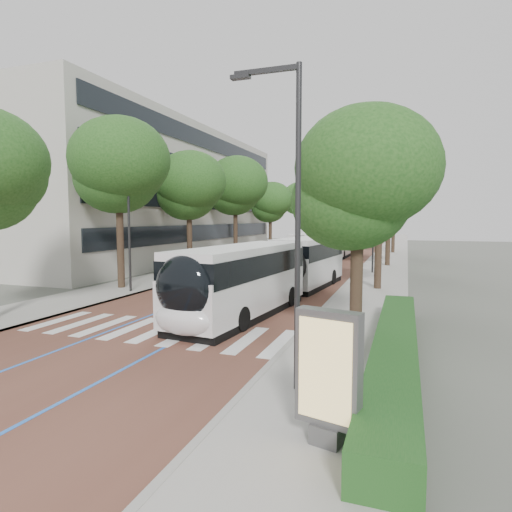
% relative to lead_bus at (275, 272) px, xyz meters
% --- Properties ---
extents(ground, '(160.00, 160.00, 0.00)m').
position_rel_lead_bus_xyz_m(ground, '(-2.81, -8.27, -1.63)').
color(ground, '#51544C').
rests_on(ground, ground).
extents(road, '(11.00, 140.00, 0.02)m').
position_rel_lead_bus_xyz_m(road, '(-2.81, 31.73, -1.62)').
color(road, brown).
rests_on(road, ground).
extents(sidewalk_left, '(4.00, 140.00, 0.12)m').
position_rel_lead_bus_xyz_m(sidewalk_left, '(-10.31, 31.73, -1.57)').
color(sidewalk_left, '#9A9691').
rests_on(sidewalk_left, ground).
extents(sidewalk_right, '(4.00, 140.00, 0.12)m').
position_rel_lead_bus_xyz_m(sidewalk_right, '(4.69, 31.73, -1.57)').
color(sidewalk_right, '#9A9691').
rests_on(sidewalk_right, ground).
extents(kerb_left, '(0.20, 140.00, 0.14)m').
position_rel_lead_bus_xyz_m(kerb_left, '(-8.41, 31.73, -1.57)').
color(kerb_left, gray).
rests_on(kerb_left, ground).
extents(kerb_right, '(0.20, 140.00, 0.14)m').
position_rel_lead_bus_xyz_m(kerb_right, '(2.79, 31.73, -1.57)').
color(kerb_right, gray).
rests_on(kerb_right, ground).
extents(zebra_crossing, '(10.55, 3.60, 0.01)m').
position_rel_lead_bus_xyz_m(zebra_crossing, '(-2.61, -7.27, -1.60)').
color(zebra_crossing, silver).
rests_on(zebra_crossing, ground).
extents(lane_line_left, '(0.12, 126.00, 0.01)m').
position_rel_lead_bus_xyz_m(lane_line_left, '(-4.41, 31.73, -1.60)').
color(lane_line_left, blue).
rests_on(lane_line_left, road).
extents(lane_line_right, '(0.12, 126.00, 0.01)m').
position_rel_lead_bus_xyz_m(lane_line_right, '(-1.21, 31.73, -1.60)').
color(lane_line_right, blue).
rests_on(lane_line_right, road).
extents(office_building, '(18.11, 40.00, 14.00)m').
position_rel_lead_bus_xyz_m(office_building, '(-22.28, 19.73, 5.37)').
color(office_building, '#BAB7AC').
rests_on(office_building, ground).
extents(hedge, '(1.20, 14.00, 0.80)m').
position_rel_lead_bus_xyz_m(hedge, '(6.29, -8.27, -1.11)').
color(hedge, '#194718').
rests_on(hedge, sidewalk_right).
extents(streetlight_near, '(1.82, 0.20, 8.00)m').
position_rel_lead_bus_xyz_m(streetlight_near, '(3.81, -11.27, 3.19)').
color(streetlight_near, '#292A2C').
rests_on(streetlight_near, sidewalk_right).
extents(streetlight_far, '(1.82, 0.20, 8.00)m').
position_rel_lead_bus_xyz_m(streetlight_far, '(3.81, 13.73, 3.19)').
color(streetlight_far, '#292A2C').
rests_on(streetlight_far, sidewalk_right).
extents(lamp_post_left, '(0.14, 0.14, 8.00)m').
position_rel_lead_bus_xyz_m(lamp_post_left, '(-8.91, -0.27, 2.49)').
color(lamp_post_left, '#292A2C').
rests_on(lamp_post_left, sidewalk_left).
extents(trees_left, '(6.32, 60.20, 10.22)m').
position_rel_lead_bus_xyz_m(trees_left, '(-10.31, 15.94, 5.40)').
color(trees_left, black).
rests_on(trees_left, ground).
extents(trees_right, '(6.02, 47.25, 9.19)m').
position_rel_lead_bus_xyz_m(trees_right, '(4.89, 16.75, 4.49)').
color(trees_right, black).
rests_on(trees_right, ground).
extents(lead_bus, '(4.32, 18.55, 3.20)m').
position_rel_lead_bus_xyz_m(lead_bus, '(0.00, 0.00, 0.00)').
color(lead_bus, black).
rests_on(lead_bus, ground).
extents(bus_queued_0, '(2.77, 12.45, 3.20)m').
position_rel_lead_bus_xyz_m(bus_queued_0, '(-1.14, 15.97, -0.00)').
color(bus_queued_0, silver).
rests_on(bus_queued_0, ground).
extents(bus_queued_1, '(2.76, 12.44, 3.20)m').
position_rel_lead_bus_xyz_m(bus_queued_1, '(-0.99, 28.29, -0.00)').
color(bus_queued_1, silver).
rests_on(bus_queued_1, ground).
extents(ad_panel, '(1.29, 0.63, 2.60)m').
position_rel_lead_bus_xyz_m(ad_panel, '(5.20, -13.66, -0.15)').
color(ad_panel, '#59595B').
rests_on(ad_panel, sidewalk_right).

